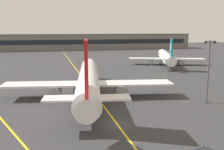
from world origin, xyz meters
The scene contains 8 objects.
ground_plane centered at (0.00, 0.00, 0.00)m, with size 400.00×400.00×0.00m, color #353538.
taxiway_centreline centered at (0.00, 30.00, 0.00)m, with size 0.30×180.00×0.01m, color yellow.
taxiway_lead_in_stripe centered at (-14.00, 2.00, 0.00)m, with size 0.30×60.00×0.01m, color yellow.
airliner_foreground centered at (-1.60, 15.01, 3.37)m, with size 32.36×41.40×11.65m.
airliner_background centered at (32.91, 55.00, 2.87)m, with size 27.14×34.28×9.94m.
apron_lamp_post centered at (18.39, 7.07, 5.80)m, with size 2.24×0.90×11.01m.
safety_cone_by_nose_gear centered at (-0.23, 31.04, 0.26)m, with size 0.44×0.44×0.55m.
terminal_building centered at (-0.66, 135.93, 4.96)m, with size 169.80×12.40×9.91m.
Camera 1 is at (-8.55, -33.01, 12.93)m, focal length 42.13 mm.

